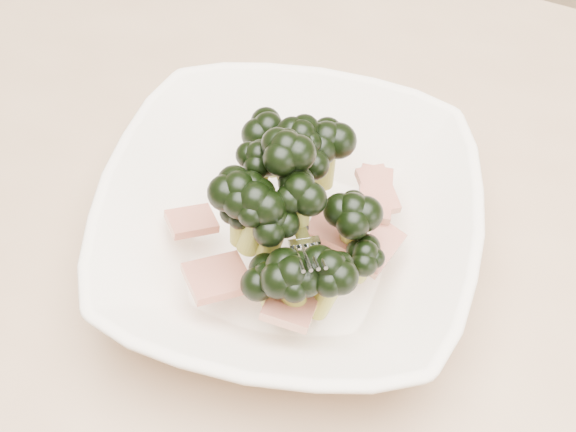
# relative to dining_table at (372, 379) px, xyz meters

# --- Properties ---
(dining_table) EXTENTS (1.20, 0.80, 0.75)m
(dining_table) POSITION_rel_dining_table_xyz_m (0.00, 0.00, 0.00)
(dining_table) COLOR tan
(dining_table) RESTS_ON ground
(broccoli_dish) EXTENTS (0.33, 0.33, 0.14)m
(broccoli_dish) POSITION_rel_dining_table_xyz_m (-0.09, 0.03, 0.14)
(broccoli_dish) COLOR white
(broccoli_dish) RESTS_ON dining_table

